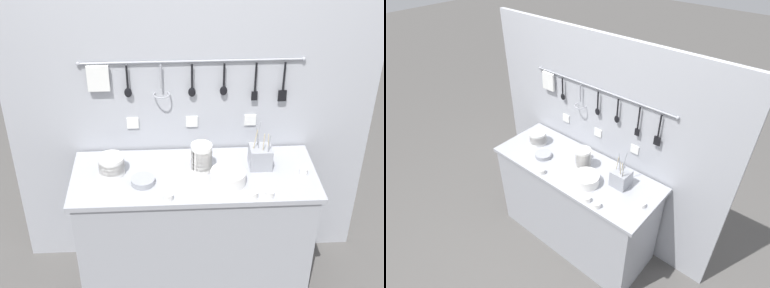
{
  "view_description": "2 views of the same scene",
  "coord_description": "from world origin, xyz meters",
  "views": [
    {
      "loc": [
        -0.15,
        -2.5,
        2.65
      ],
      "look_at": [
        -0.01,
        0.02,
        1.04
      ],
      "focal_mm": 50.0,
      "sensor_mm": 36.0,
      "label": 1
    },
    {
      "loc": [
        1.3,
        -1.5,
        2.5
      ],
      "look_at": [
        0.05,
        -0.03,
        1.12
      ],
      "focal_mm": 30.0,
      "sensor_mm": 36.0,
      "label": 2
    }
  ],
  "objects": [
    {
      "name": "ground_plane",
      "position": [
        0.0,
        0.0,
        0.0
      ],
      "size": [
        20.0,
        20.0,
        0.0
      ],
      "primitive_type": "plane",
      "color": "#514F4C"
    },
    {
      "name": "cup_back_left",
      "position": [
        0.31,
        -0.23,
        0.87
      ],
      "size": [
        0.05,
        0.05,
        0.04
      ],
      "color": "white",
      "rests_on": "counter"
    },
    {
      "name": "counter",
      "position": [
        0.0,
        0.0,
        0.42
      ],
      "size": [
        1.42,
        0.55,
        0.85
      ],
      "color": "#9EA0A8",
      "rests_on": "ground"
    },
    {
      "name": "bowl_stack_short_front",
      "position": [
        -0.48,
        0.04,
        0.9
      ],
      "size": [
        0.15,
        0.15,
        0.11
      ],
      "color": "white",
      "rests_on": "counter"
    },
    {
      "name": "cup_by_caddy",
      "position": [
        0.0,
        0.17,
        0.87
      ],
      "size": [
        0.05,
        0.05,
        0.04
      ],
      "color": "white",
      "rests_on": "counter"
    },
    {
      "name": "plate_stack",
      "position": [
        0.18,
        -0.09,
        0.89
      ],
      "size": [
        0.2,
        0.2,
        0.08
      ],
      "color": "white",
      "rests_on": "counter"
    },
    {
      "name": "cup_front_left",
      "position": [
        0.63,
        -0.02,
        0.87
      ],
      "size": [
        0.05,
        0.05,
        0.04
      ],
      "color": "white",
      "rests_on": "counter"
    },
    {
      "name": "bowl_stack_wide_centre",
      "position": [
        0.04,
        0.04,
        0.93
      ],
      "size": [
        0.12,
        0.12,
        0.17
      ],
      "color": "white",
      "rests_on": "counter"
    },
    {
      "name": "steel_mixing_bowl",
      "position": [
        -0.29,
        -0.07,
        0.86
      ],
      "size": [
        0.13,
        0.13,
        0.04
      ],
      "color": "#93969E",
      "rests_on": "counter"
    },
    {
      "name": "back_wall",
      "position": [
        -0.0,
        0.31,
        0.93
      ],
      "size": [
        2.22,
        0.11,
        1.85
      ],
      "color": "#A8AAB2",
      "rests_on": "ground"
    },
    {
      "name": "cup_centre",
      "position": [
        0.4,
        -0.23,
        0.87
      ],
      "size": [
        0.05,
        0.05,
        0.04
      ],
      "color": "white",
      "rests_on": "counter"
    },
    {
      "name": "cup_edge_near",
      "position": [
        -0.15,
        -0.23,
        0.87
      ],
      "size": [
        0.05,
        0.05,
        0.04
      ],
      "color": "white",
      "rests_on": "counter"
    },
    {
      "name": "cutlery_caddy",
      "position": [
        0.39,
        0.06,
        0.91
      ],
      "size": [
        0.13,
        0.13,
        0.28
      ],
      "color": "#93969E",
      "rests_on": "counter"
    }
  ]
}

